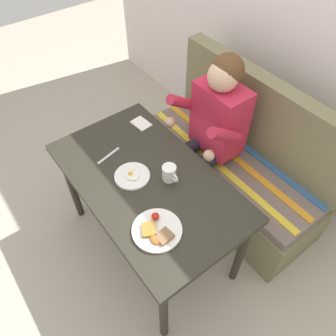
% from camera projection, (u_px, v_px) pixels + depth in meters
% --- Properties ---
extents(ground_plane, '(8.00, 8.00, 0.00)m').
position_uv_depth(ground_plane, '(152.00, 242.00, 2.41)').
color(ground_plane, '#B3A996').
extents(back_wall, '(4.40, 0.10, 2.60)m').
position_uv_depth(back_wall, '(320.00, 16.00, 1.94)').
color(back_wall, silver).
rests_on(back_wall, ground).
extents(table, '(1.20, 0.70, 0.73)m').
position_uv_depth(table, '(148.00, 188.00, 1.93)').
color(table, '#2A281F').
rests_on(table, ground).
extents(couch, '(1.44, 0.56, 1.00)m').
position_uv_depth(couch, '(233.00, 165.00, 2.47)').
color(couch, '#756F4E').
rests_on(couch, ground).
extents(person, '(0.45, 0.61, 1.21)m').
position_uv_depth(person, '(211.00, 125.00, 2.15)').
color(person, '#C3253F').
rests_on(person, ground).
extents(plate_breakfast, '(0.25, 0.25, 0.05)m').
position_uv_depth(plate_breakfast, '(157.00, 230.00, 1.63)').
color(plate_breakfast, white).
rests_on(plate_breakfast, table).
extents(plate_eggs, '(0.20, 0.20, 0.04)m').
position_uv_depth(plate_eggs, '(132.00, 176.00, 1.87)').
color(plate_eggs, white).
rests_on(plate_eggs, table).
extents(coffee_mug, '(0.12, 0.08, 0.09)m').
position_uv_depth(coffee_mug, '(169.00, 173.00, 1.83)').
color(coffee_mug, white).
rests_on(coffee_mug, table).
extents(napkin, '(0.13, 0.10, 0.01)m').
position_uv_depth(napkin, '(141.00, 123.00, 2.17)').
color(napkin, white).
rests_on(napkin, table).
extents(fork, '(0.05, 0.17, 0.00)m').
position_uv_depth(fork, '(109.00, 156.00, 1.98)').
color(fork, silver).
rests_on(fork, table).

